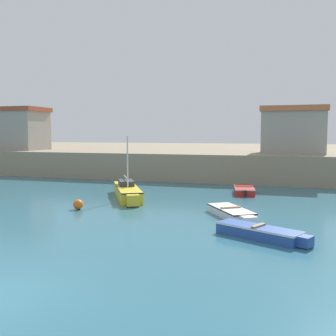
{
  "coord_description": "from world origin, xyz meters",
  "views": [
    {
      "loc": [
        7.86,
        -8.42,
        4.52
      ],
      "look_at": [
        -0.69,
        18.79,
        2.0
      ],
      "focal_mm": 42.0,
      "sensor_mm": 36.0,
      "label": 1
    }
  ],
  "objects_px": {
    "dinghy_white_0": "(232,212)",
    "dinghy_blue_1": "(261,232)",
    "sailboat_yellow_4": "(127,191)",
    "harbor_shed_near_wharf": "(293,130)",
    "dinghy_red_5": "(244,190)",
    "mooring_buoy": "(78,204)",
    "harbor_shed_mid_row": "(8,129)"
  },
  "relations": [
    {
      "from": "dinghy_blue_1",
      "to": "dinghy_red_5",
      "type": "relative_size",
      "value": 1.09
    },
    {
      "from": "dinghy_blue_1",
      "to": "mooring_buoy",
      "type": "distance_m",
      "value": 11.37
    },
    {
      "from": "dinghy_white_0",
      "to": "harbor_shed_near_wharf",
      "type": "distance_m",
      "value": 19.98
    },
    {
      "from": "sailboat_yellow_4",
      "to": "dinghy_blue_1",
      "type": "bearing_deg",
      "value": -39.82
    },
    {
      "from": "dinghy_white_0",
      "to": "harbor_shed_near_wharf",
      "type": "relative_size",
      "value": 0.62
    },
    {
      "from": "dinghy_blue_1",
      "to": "harbor_shed_mid_row",
      "type": "distance_m",
      "value": 37.85
    },
    {
      "from": "dinghy_red_5",
      "to": "harbor_shed_mid_row",
      "type": "relative_size",
      "value": 0.42
    },
    {
      "from": "dinghy_white_0",
      "to": "dinghy_blue_1",
      "type": "bearing_deg",
      "value": -65.64
    },
    {
      "from": "dinghy_blue_1",
      "to": "dinghy_red_5",
      "type": "distance_m",
      "value": 12.77
    },
    {
      "from": "sailboat_yellow_4",
      "to": "mooring_buoy",
      "type": "xyz_separation_m",
      "value": [
        -1.12,
        -4.75,
        -0.18
      ]
    },
    {
      "from": "dinghy_white_0",
      "to": "dinghy_blue_1",
      "type": "relative_size",
      "value": 0.95
    },
    {
      "from": "sailboat_yellow_4",
      "to": "harbor_shed_mid_row",
      "type": "distance_m",
      "value": 25.35
    },
    {
      "from": "dinghy_white_0",
      "to": "harbor_shed_mid_row",
      "type": "xyz_separation_m",
      "value": [
        -28.86,
        17.59,
        4.83
      ]
    },
    {
      "from": "mooring_buoy",
      "to": "sailboat_yellow_4",
      "type": "bearing_deg",
      "value": 76.7
    },
    {
      "from": "harbor_shed_mid_row",
      "to": "dinghy_red_5",
      "type": "bearing_deg",
      "value": -17.55
    },
    {
      "from": "dinghy_white_0",
      "to": "harbor_shed_mid_row",
      "type": "relative_size",
      "value": 0.44
    },
    {
      "from": "dinghy_blue_1",
      "to": "dinghy_red_5",
      "type": "xyz_separation_m",
      "value": [
        -2.14,
        12.59,
        0.01
      ]
    },
    {
      "from": "dinghy_blue_1",
      "to": "mooring_buoy",
      "type": "xyz_separation_m",
      "value": [
        -10.86,
        3.37,
        0.02
      ]
    },
    {
      "from": "sailboat_yellow_4",
      "to": "dinghy_white_0",
      "type": "bearing_deg",
      "value": -27.31
    },
    {
      "from": "dinghy_white_0",
      "to": "dinghy_blue_1",
      "type": "distance_m",
      "value": 4.43
    },
    {
      "from": "dinghy_white_0",
      "to": "sailboat_yellow_4",
      "type": "bearing_deg",
      "value": 152.69
    },
    {
      "from": "dinghy_red_5",
      "to": "mooring_buoy",
      "type": "relative_size",
      "value": 6.43
    },
    {
      "from": "sailboat_yellow_4",
      "to": "harbor_shed_near_wharf",
      "type": "relative_size",
      "value": 1.02
    },
    {
      "from": "mooring_buoy",
      "to": "harbor_shed_near_wharf",
      "type": "xyz_separation_m",
      "value": [
        12.17,
        19.85,
        4.55
      ]
    },
    {
      "from": "mooring_buoy",
      "to": "harbor_shed_near_wharf",
      "type": "height_order",
      "value": "harbor_shed_near_wharf"
    },
    {
      "from": "dinghy_blue_1",
      "to": "sailboat_yellow_4",
      "type": "bearing_deg",
      "value": 140.18
    },
    {
      "from": "harbor_shed_near_wharf",
      "to": "harbor_shed_mid_row",
      "type": "xyz_separation_m",
      "value": [
        -32.0,
        -1.59,
        0.23
      ]
    },
    {
      "from": "sailboat_yellow_4",
      "to": "mooring_buoy",
      "type": "bearing_deg",
      "value": -103.3
    },
    {
      "from": "harbor_shed_near_wharf",
      "to": "harbor_shed_mid_row",
      "type": "bearing_deg",
      "value": -177.15
    },
    {
      "from": "harbor_shed_mid_row",
      "to": "dinghy_white_0",
      "type": "bearing_deg",
      "value": -31.36
    },
    {
      "from": "mooring_buoy",
      "to": "dinghy_red_5",
      "type": "bearing_deg",
      "value": 46.61
    },
    {
      "from": "dinghy_white_0",
      "to": "harbor_shed_near_wharf",
      "type": "bearing_deg",
      "value": 80.72
    }
  ]
}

